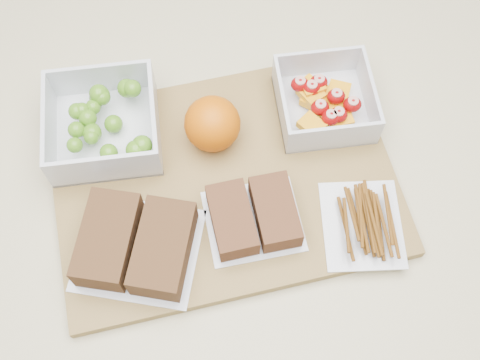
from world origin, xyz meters
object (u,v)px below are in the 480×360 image
(grape_container, at_px, (105,123))
(pretzel_bag, at_px, (364,221))
(cutting_board, at_px, (224,181))
(sandwich_bag_center, at_px, (254,216))
(fruit_container, at_px, (324,102))
(orange, at_px, (212,124))
(sandwich_bag_left, at_px, (136,244))

(grape_container, relative_size, pretzel_bag, 1.12)
(cutting_board, relative_size, sandwich_bag_center, 3.53)
(sandwich_bag_center, xyz_separation_m, pretzel_bag, (0.13, -0.02, -0.00))
(fruit_container, bearing_deg, cutting_board, -149.67)
(pretzel_bag, bearing_deg, cutting_board, 151.83)
(cutting_board, xyz_separation_m, pretzel_bag, (0.16, -0.08, 0.02))
(cutting_board, distance_m, orange, 0.07)
(fruit_container, bearing_deg, grape_container, 179.79)
(sandwich_bag_left, relative_size, pretzel_bag, 1.39)
(sandwich_bag_left, bearing_deg, orange, 53.21)
(cutting_board, height_order, orange, orange)
(grape_container, relative_size, sandwich_bag_center, 1.15)
(fruit_container, height_order, orange, orange)
(orange, distance_m, sandwich_bag_left, 0.18)
(fruit_container, bearing_deg, orange, -171.00)
(grape_container, xyz_separation_m, fruit_container, (0.28, -0.00, -0.00))
(grape_container, height_order, sandwich_bag_left, grape_container)
(fruit_container, xyz_separation_m, sandwich_bag_left, (-0.25, -0.16, 0.00))
(cutting_board, xyz_separation_m, grape_container, (-0.14, 0.08, 0.03))
(grape_container, xyz_separation_m, pretzel_bag, (0.30, -0.17, -0.01))
(grape_container, relative_size, sandwich_bag_left, 0.80)
(orange, bearing_deg, cutting_board, -83.31)
(sandwich_bag_left, xyz_separation_m, sandwich_bag_center, (0.14, 0.02, -0.00))
(sandwich_bag_left, height_order, sandwich_bag_center, sandwich_bag_left)
(sandwich_bag_center, bearing_deg, pretzel_bag, -9.51)
(cutting_board, xyz_separation_m, sandwich_bag_center, (0.03, -0.06, 0.03))
(orange, height_order, sandwich_bag_center, orange)
(orange, xyz_separation_m, sandwich_bag_center, (0.03, -0.12, -0.02))
(fruit_container, distance_m, orange, 0.15)
(grape_container, height_order, pretzel_bag, grape_container)
(orange, bearing_deg, fruit_container, 9.00)
(cutting_board, height_order, grape_container, grape_container)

